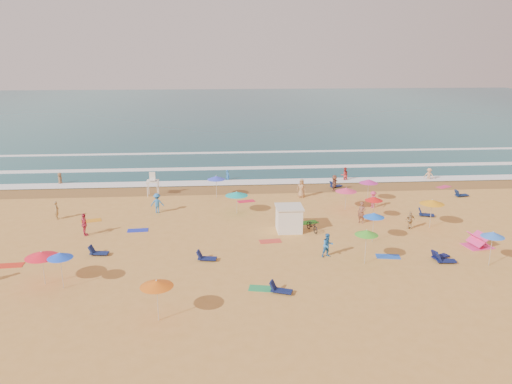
{
  "coord_description": "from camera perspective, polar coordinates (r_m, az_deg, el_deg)",
  "views": [
    {
      "loc": [
        -3.56,
        -39.21,
        14.45
      ],
      "look_at": [
        -0.09,
        6.0,
        1.5
      ],
      "focal_mm": 35.0,
      "sensor_mm": 36.0,
      "label": 1
    }
  ],
  "objects": [
    {
      "name": "beachgoers",
      "position": [
        46.61,
        0.0,
        -1.08
      ],
      "size": [
        48.8,
        26.11,
        2.15
      ],
      "color": "tan",
      "rests_on": "ground"
    },
    {
      "name": "lifeguard_stand",
      "position": [
        52.11,
        -11.71,
        0.7
      ],
      "size": [
        1.2,
        1.2,
        2.1
      ],
      "primitive_type": null,
      "color": "white",
      "rests_on": "ground"
    },
    {
      "name": "ground",
      "position": [
        41.94,
        0.76,
        -4.22
      ],
      "size": [
        220.0,
        220.0,
        0.0
      ],
      "primitive_type": "plane",
      "color": "gold",
      "rests_on": "ground"
    },
    {
      "name": "wet_sand",
      "position": [
        53.81,
        -0.43,
        0.37
      ],
      "size": [
        220.0,
        220.0,
        0.0
      ],
      "primitive_type": "plane",
      "color": "olive",
      "rests_on": "ground"
    },
    {
      "name": "beach_umbrellas",
      "position": [
        41.34,
        8.69,
        -1.6
      ],
      "size": [
        46.86,
        25.64,
        0.78
      ],
      "color": "#3475EA",
      "rests_on": "ground"
    },
    {
      "name": "loungers",
      "position": [
        41.23,
        10.25,
        -4.6
      ],
      "size": [
        34.9,
        24.95,
        0.34
      ],
      "color": "navy",
      "rests_on": "ground"
    },
    {
      "name": "bicycle",
      "position": [
        41.47,
        6.44,
        -3.84
      ],
      "size": [
        1.16,
        1.98,
        0.98
      ],
      "primitive_type": "imported",
      "rotation": [
        0.0,
        0.0,
        0.29
      ],
      "color": "black",
      "rests_on": "ground"
    },
    {
      "name": "cabana",
      "position": [
        41.28,
        3.79,
        -3.11
      ],
      "size": [
        2.0,
        2.0,
        2.0
      ],
      "primitive_type": "cube",
      "color": "white",
      "rests_on": "ground"
    },
    {
      "name": "towels",
      "position": [
        41.16,
        2.02,
        -4.6
      ],
      "size": [
        40.96,
        23.89,
        0.03
      ],
      "color": "red",
      "rests_on": "ground"
    },
    {
      "name": "cabana_roof",
      "position": [
        40.94,
        3.82,
        -1.71
      ],
      "size": [
        2.2,
        2.2,
        0.12
      ],
      "primitive_type": "cube",
      "color": "silver",
      "rests_on": "cabana"
    },
    {
      "name": "ocean",
      "position": [
        124.11,
        -2.75,
        9.24
      ],
      "size": [
        220.0,
        140.0,
        0.18
      ],
      "primitive_type": "cube",
      "color": "#0C4756",
      "rests_on": "ground"
    },
    {
      "name": "surf_foam",
      "position": [
        62.31,
        -0.99,
        2.62
      ],
      "size": [
        200.0,
        18.7,
        0.05
      ],
      "color": "white",
      "rests_on": "ground"
    }
  ]
}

